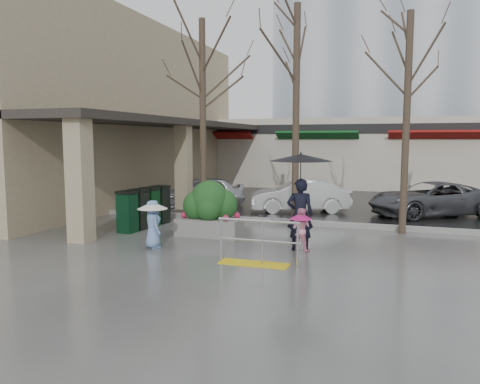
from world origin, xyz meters
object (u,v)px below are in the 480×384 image
Objects in this scene: planter at (210,209)px; handrail at (257,248)px; woman at (300,188)px; tree_west at (202,71)px; child_pink at (301,227)px; car_b at (300,196)px; tree_mideast at (408,69)px; child_blue at (153,219)px; news_boxes at (145,208)px; car_c at (430,199)px; tree_midwest at (297,62)px; car_a at (201,191)px.

handrail is at bearing -49.72° from planter.
woman is (0.65, 1.66, 1.21)m from handrail.
woman is at bearing -38.08° from tree_west.
car_b is (-1.32, 6.38, 0.01)m from child_pink.
tree_mideast is 8.47m from child_blue.
planter is 0.81× the size of news_boxes.
planter is 0.41× the size of car_c.
tree_midwest reaches higher than child_pink.
tree_midwest is (-0.16, 4.80, 4.86)m from handrail.
car_b is at bearing 73.65° from planter.
tree_midwest reaches higher than tree_mideast.
woman is at bearing -9.70° from news_boxes.
woman is 2.26× the size of child_pink.
planter is 2.52m from news_boxes.
planter is 8.68m from car_c.
car_c is (4.11, 8.55, 0.25)m from handrail.
car_b is at bearing 94.60° from handrail.
car_c is at bearing -90.12° from child_blue.
car_a is 9.09m from car_c.
news_boxes is at bearing -13.75° from child_blue.
planter is 0.51× the size of car_a.
tree_midwest is at bearing 46.76° from planter.
planter is at bearing -157.80° from tree_mideast.
woman is 1.08× the size of news_boxes.
news_boxes is (-5.36, 1.52, 0.02)m from child_pink.
car_b is (-0.48, 3.18, -4.60)m from tree_midwest.
news_boxes is 0.61× the size of car_b.
planter is at bearing -32.83° from woman.
planter is at bearing 2.03° from car_a.
handrail is 0.50× the size of car_b.
car_a reaches higher than child_pink.
planter is at bearing 130.28° from handrail.
car_b is at bearing 49.44° from tree_west.
child_blue is at bearing 167.43° from handrail.
handrail is at bearing -57.51° from car_c.
planter reaches higher than news_boxes.
planter is (0.80, 1.94, 0.02)m from child_blue.
tree_west reaches higher than car_b.
planter reaches higher than car_c.
car_a is at bearing 98.82° from news_boxes.
tree_west is 1.84× the size of car_a.
woman reaches higher than car_a.
car_a reaches higher than handrail.
tree_west is (-3.36, 4.80, 4.71)m from handrail.
child_pink is (0.03, -0.06, -0.97)m from woman.
child_pink is 5.57m from news_boxes.
woman is (4.01, -3.14, -3.50)m from tree_west.
car_c is (4.27, 3.75, -4.60)m from tree_midwest.
planter is (-5.36, -2.19, -4.08)m from tree_mideast.
car_c reaches higher than handrail.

